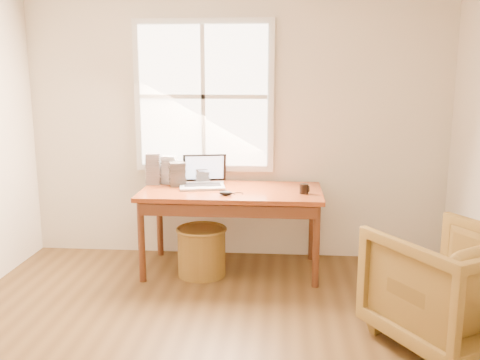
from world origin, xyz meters
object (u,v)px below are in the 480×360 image
Objects in this scene: wicker_stool at (202,252)px; coffee_mug at (304,189)px; laptop at (202,172)px; armchair at (448,287)px; desk at (231,192)px; cd_stack_a at (169,169)px.

coffee_mug reaches higher than wicker_stool.
laptop is 4.77× the size of coffee_mug.
coffee_mug is at bearing -82.54° from armchair.
coffee_mug is (0.89, 0.04, 0.58)m from wicker_stool.
desk is 1.84× the size of armchair.
cd_stack_a is at bearing -65.68° from armchair.
desk is 6.10× the size of cd_stack_a.
desk is 0.60m from wicker_stool.
coffee_mug is 0.32× the size of cd_stack_a.
armchair is 10.23× the size of coffee_mug.
laptop is at bearing 168.73° from desk.
wicker_stool is at bearing -46.53° from cd_stack_a.
cd_stack_a reaches higher than coffee_mug.
laptop reaches higher than cd_stack_a.
armchair is at bearing -33.86° from cd_stack_a.
armchair is 2.11m from wicker_stool.
cd_stack_a is (-0.61, 0.23, 0.15)m from desk.
armchair is 1.50m from coffee_mug.
coffee_mug is (0.91, -0.16, -0.10)m from laptop.
laptop is (-0.02, 0.20, 0.68)m from wicker_stool.
coffee_mug is at bearing -9.21° from desk.
laptop is at bearing 95.84° from wicker_stool.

